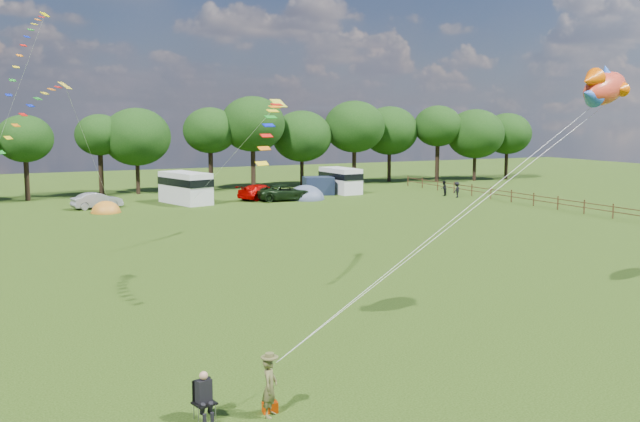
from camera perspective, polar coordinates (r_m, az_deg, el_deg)
name	(u,v)px	position (r m, az deg, el deg)	size (l,w,h in m)	color
ground_plane	(422,357)	(24.75, 8.19, -11.45)	(180.00, 180.00, 0.00)	black
tree_line	(172,133)	(76.65, -11.74, 6.15)	(102.98, 10.98, 10.27)	black
fence	(501,193)	(70.66, 14.27, 1.37)	(0.12, 33.12, 1.20)	#472D19
car_b	(97,201)	(65.59, -17.41, 0.80)	(1.50, 4.01, 1.41)	gray
car_c	(261,192)	(69.70, -4.74, 1.53)	(2.07, 4.92, 1.48)	#B60200
car_d	(285,193)	(68.67, -2.78, 1.49)	(2.57, 5.68, 1.55)	black
campervan_c	(185,187)	(67.36, -10.72, 1.92)	(4.00, 6.40, 2.91)	silver
campervan_d	(340,180)	(75.33, 1.65, 2.53)	(2.66, 5.56, 2.66)	silver
tent_orange	(106,212)	(62.59, -16.74, -0.11)	(2.51, 2.75, 1.96)	#C67620
tent_greyblue	(306,199)	(69.70, -1.16, 0.96)	(3.72, 4.08, 2.77)	#49536C
awning_navy	(318,186)	(73.88, -0.13, 2.04)	(2.95, 2.40, 1.85)	#19233A
kite_flyer	(270,387)	(19.76, -4.04, -13.88)	(0.59, 0.39, 1.62)	brown
camp_chair	(203,391)	(19.75, -9.31, -13.99)	(0.66, 0.66, 1.36)	#99999E
kite_bag	(270,407)	(20.24, -4.02, -15.38)	(0.41, 0.27, 0.29)	#C13000
fish_kite	(602,88)	(30.70, 21.63, 9.13)	(3.66, 2.18, 1.92)	red
streamer_kite_a	(30,39)	(50.38, -22.18, 12.65)	(3.26, 5.50, 5.73)	#D2CA00
streamer_kite_b	(40,104)	(41.76, -21.51, 7.96)	(4.30, 4.81, 3.84)	yellow
streamer_kite_c	(272,119)	(32.15, -3.84, 7.34)	(3.25, 4.90, 2.83)	yellow
walker_a	(444,188)	(73.75, 9.87, 1.81)	(0.76, 0.47, 1.57)	black
walker_b	(457,190)	(72.33, 10.89, 1.68)	(1.02, 0.47, 1.58)	black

